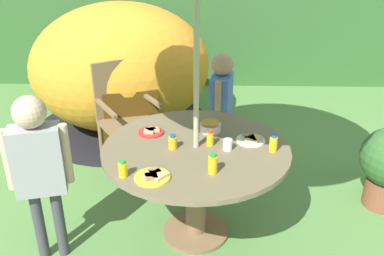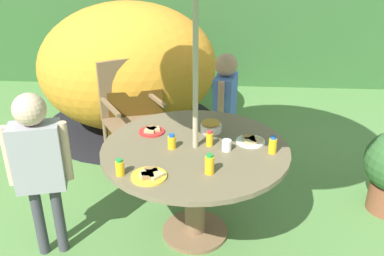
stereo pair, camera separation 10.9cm
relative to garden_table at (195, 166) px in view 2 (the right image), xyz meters
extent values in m
cube|color=#548442|center=(0.00, 0.00, -0.59)|extent=(10.00, 10.00, 0.02)
cube|color=#33602D|center=(0.00, 3.65, 0.24)|extent=(9.00, 0.70, 1.63)
cylinder|color=brown|center=(0.00, 0.00, -0.56)|extent=(0.49, 0.49, 0.03)
cylinder|color=brown|center=(0.00, 0.00, -0.23)|extent=(0.15, 0.15, 0.70)
cylinder|color=#75664C|center=(0.00, 0.00, 0.14)|extent=(1.27, 1.27, 0.03)
cylinder|color=#B7AD8C|center=(0.00, 0.00, 0.61)|extent=(0.04, 0.04, 2.37)
cylinder|color=brown|center=(-0.69, 0.67, -0.37)|extent=(0.04, 0.04, 0.42)
cylinder|color=brown|center=(-0.33, 0.91, -0.37)|extent=(0.04, 0.04, 0.42)
cylinder|color=brown|center=(-0.93, 1.05, -0.37)|extent=(0.04, 0.04, 0.42)
cylinder|color=brown|center=(-0.57, 1.28, -0.37)|extent=(0.04, 0.04, 0.42)
cube|color=brown|center=(-0.63, 0.98, -0.14)|extent=(0.65, 0.66, 0.04)
cube|color=brown|center=(-0.75, 1.16, 0.15)|extent=(0.41, 0.28, 0.54)
cube|color=brown|center=(-0.81, 0.86, 0.07)|extent=(0.29, 0.42, 0.03)
cube|color=brown|center=(-0.45, 1.09, 0.07)|extent=(0.29, 0.42, 0.03)
ellipsoid|color=orange|center=(-0.85, 1.92, 0.12)|extent=(2.31, 2.11, 1.39)
cylinder|color=black|center=(-0.85, 1.92, -0.57)|extent=(2.43, 2.43, 0.01)
cube|color=#4B310D|center=(-0.65, 1.13, -0.19)|extent=(0.54, 0.17, 0.63)
cylinder|color=#3F3F47|center=(0.22, 0.98, -0.32)|extent=(0.07, 0.07, 0.51)
cylinder|color=#3F3F47|center=(0.19, 0.86, -0.32)|extent=(0.07, 0.07, 0.51)
cube|color=#4C72C6|center=(0.21, 0.92, 0.14)|extent=(0.22, 0.32, 0.43)
cylinder|color=tan|center=(0.24, 1.08, 0.17)|extent=(0.05, 0.05, 0.39)
cylinder|color=tan|center=(0.17, 0.76, 0.17)|extent=(0.05, 0.05, 0.39)
sphere|color=tan|center=(0.21, 0.92, 0.45)|extent=(0.19, 0.19, 0.19)
cylinder|color=#3F3F47|center=(-1.05, -0.27, -0.31)|extent=(0.07, 0.07, 0.53)
cylinder|color=#3F3F47|center=(-0.92, -0.24, -0.31)|extent=(0.07, 0.07, 0.53)
cube|color=#99999E|center=(-0.98, -0.25, 0.18)|extent=(0.34, 0.24, 0.45)
cylinder|color=#D8B293|center=(-1.15, -0.30, 0.20)|extent=(0.06, 0.06, 0.41)
cylinder|color=#D8B293|center=(-0.81, -0.21, 0.20)|extent=(0.06, 0.06, 0.41)
sphere|color=#D8B293|center=(-0.98, -0.25, 0.51)|extent=(0.20, 0.20, 0.20)
cylinder|color=white|center=(0.10, 0.25, 0.18)|extent=(0.15, 0.15, 0.05)
ellipsoid|color=gold|center=(0.10, 0.25, 0.22)|extent=(0.13, 0.13, 0.04)
cylinder|color=red|center=(-0.33, 0.20, 0.16)|extent=(0.19, 0.19, 0.01)
cube|color=tan|center=(-0.30, 0.21, 0.18)|extent=(0.08, 0.08, 0.02)
cube|color=#9E7547|center=(-0.33, 0.22, 0.18)|extent=(0.09, 0.09, 0.02)
cube|color=tan|center=(-0.34, 0.19, 0.18)|extent=(0.08, 0.08, 0.02)
cylinder|color=white|center=(0.38, 0.09, 0.16)|extent=(0.20, 0.20, 0.01)
cube|color=tan|center=(0.40, 0.09, 0.18)|extent=(0.11, 0.11, 0.02)
cube|color=#9E7547|center=(0.37, 0.12, 0.18)|extent=(0.08, 0.08, 0.02)
cube|color=tan|center=(0.37, 0.07, 0.18)|extent=(0.09, 0.09, 0.02)
cylinder|color=yellow|center=(-0.25, -0.40, 0.16)|extent=(0.21, 0.21, 0.01)
cube|color=tan|center=(-0.22, -0.40, 0.18)|extent=(0.13, 0.13, 0.02)
cube|color=#9E7547|center=(-0.24, -0.36, 0.18)|extent=(0.09, 0.09, 0.02)
cube|color=tan|center=(-0.27, -0.40, 0.18)|extent=(0.07, 0.07, 0.02)
cube|color=#9E7547|center=(-0.25, -0.42, 0.18)|extent=(0.09, 0.09, 0.02)
cylinder|color=yellow|center=(0.51, -0.05, 0.20)|extent=(0.05, 0.05, 0.10)
cylinder|color=blue|center=(0.51, -0.05, 0.26)|extent=(0.04, 0.04, 0.02)
cylinder|color=yellow|center=(0.10, -0.33, 0.21)|extent=(0.06, 0.06, 0.11)
cylinder|color=green|center=(0.10, -0.33, 0.27)|extent=(0.04, 0.04, 0.02)
cylinder|color=yellow|center=(0.10, 0.02, 0.20)|extent=(0.05, 0.05, 0.09)
cylinder|color=red|center=(0.10, 0.02, 0.26)|extent=(0.03, 0.03, 0.02)
cylinder|color=yellow|center=(-0.43, -0.39, 0.20)|extent=(0.05, 0.05, 0.09)
cylinder|color=green|center=(-0.43, -0.39, 0.25)|extent=(0.04, 0.04, 0.02)
cylinder|color=yellow|center=(-0.16, -0.03, 0.20)|extent=(0.06, 0.06, 0.09)
cylinder|color=blue|center=(-0.16, -0.03, 0.25)|extent=(0.04, 0.04, 0.02)
cylinder|color=white|center=(0.21, -0.04, 0.19)|extent=(0.06, 0.06, 0.07)
camera|label=1|loc=(0.03, -2.48, 1.47)|focal=38.89mm
camera|label=2|loc=(0.14, -2.48, 1.47)|focal=38.89mm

